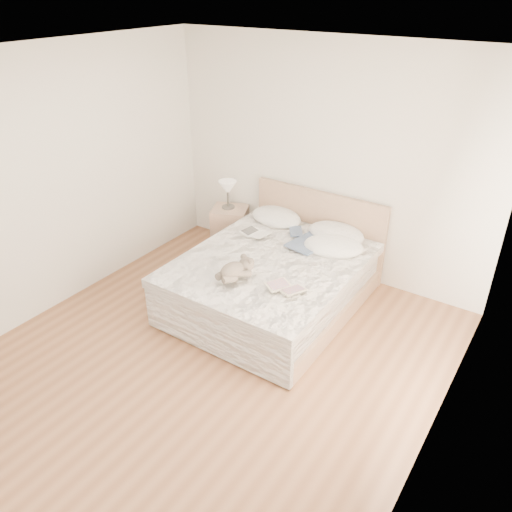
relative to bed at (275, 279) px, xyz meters
name	(u,v)px	position (x,y,z in m)	size (l,w,h in m)	color
floor	(207,362)	(0.00, -1.19, -0.31)	(4.00, 4.50, 0.00)	brown
ceiling	(189,60)	(0.00, -1.19, 2.39)	(4.00, 4.50, 0.00)	white
wall_back	(325,161)	(0.00, 1.06, 1.04)	(4.00, 0.02, 2.70)	white
wall_left	(47,185)	(-2.00, -1.19, 1.04)	(0.02, 4.50, 2.70)	white
wall_right	(448,316)	(2.00, -1.19, 1.04)	(0.02, 4.50, 2.70)	white
window	(462,281)	(1.99, -0.89, 1.14)	(0.02, 1.30, 1.10)	white
bed	(275,279)	(0.00, 0.00, 0.00)	(1.72, 2.14, 1.00)	tan
nightstand	(230,228)	(-1.20, 0.81, -0.03)	(0.45, 0.40, 0.56)	tan
table_lamp	(228,189)	(-1.23, 0.82, 0.52)	(0.24, 0.24, 0.37)	#4F4A44
pillow_left	(276,217)	(-0.46, 0.78, 0.33)	(0.65, 0.46, 0.20)	white
pillow_middle	(336,233)	(0.33, 0.78, 0.33)	(0.66, 0.46, 0.20)	white
pillow_right	(333,246)	(0.45, 0.48, 0.33)	(0.64, 0.45, 0.19)	white
blouse	(310,243)	(0.18, 0.43, 0.32)	(0.53, 0.57, 0.02)	#3A4B67
photo_book	(255,234)	(-0.44, 0.28, 0.32)	(0.32, 0.22, 0.02)	white
childrens_book	(286,288)	(0.44, -0.52, 0.32)	(0.34, 0.23, 0.02)	beige
teddy_bear	(232,277)	(-0.08, -0.65, 0.34)	(0.25, 0.35, 0.19)	#65594C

